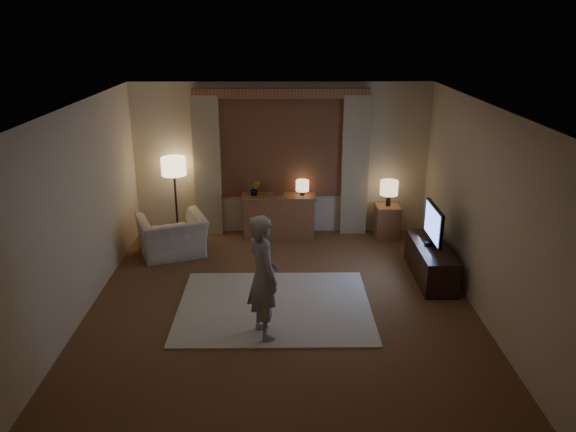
{
  "coord_description": "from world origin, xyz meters",
  "views": [
    {
      "loc": [
        0.0,
        -6.57,
        3.56
      ],
      "look_at": [
        0.09,
        0.6,
        1.04
      ],
      "focal_mm": 35.0,
      "sensor_mm": 36.0,
      "label": 1
    }
  ],
  "objects_px": {
    "armchair": "(173,236)",
    "person": "(263,277)",
    "tv_stand": "(430,262)",
    "side_table": "(387,221)",
    "sideboard": "(279,217)"
  },
  "relations": [
    {
      "from": "sideboard",
      "to": "person",
      "type": "distance_m",
      "value": 3.27
    },
    {
      "from": "sideboard",
      "to": "person",
      "type": "height_order",
      "value": "person"
    },
    {
      "from": "side_table",
      "to": "sideboard",
      "type": "bearing_deg",
      "value": 178.46
    },
    {
      "from": "tv_stand",
      "to": "person",
      "type": "bearing_deg",
      "value": -146.55
    },
    {
      "from": "sideboard",
      "to": "person",
      "type": "xyz_separation_m",
      "value": [
        -0.17,
        -3.24,
        0.42
      ]
    },
    {
      "from": "armchair",
      "to": "person",
      "type": "xyz_separation_m",
      "value": [
        1.51,
        -2.42,
        0.45
      ]
    },
    {
      "from": "tv_stand",
      "to": "person",
      "type": "distance_m",
      "value": 2.88
    },
    {
      "from": "armchair",
      "to": "side_table",
      "type": "xyz_separation_m",
      "value": [
        3.53,
        0.77,
        -0.04
      ]
    },
    {
      "from": "sideboard",
      "to": "armchair",
      "type": "xyz_separation_m",
      "value": [
        -1.68,
        -0.82,
        -0.03
      ]
    },
    {
      "from": "armchair",
      "to": "tv_stand",
      "type": "height_order",
      "value": "armchair"
    },
    {
      "from": "armchair",
      "to": "person",
      "type": "height_order",
      "value": "person"
    },
    {
      "from": "person",
      "to": "sideboard",
      "type": "bearing_deg",
      "value": -26.29
    },
    {
      "from": "sideboard",
      "to": "person",
      "type": "relative_size",
      "value": 0.8
    },
    {
      "from": "side_table",
      "to": "tv_stand",
      "type": "bearing_deg",
      "value": -78.3
    },
    {
      "from": "side_table",
      "to": "person",
      "type": "height_order",
      "value": "person"
    }
  ]
}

